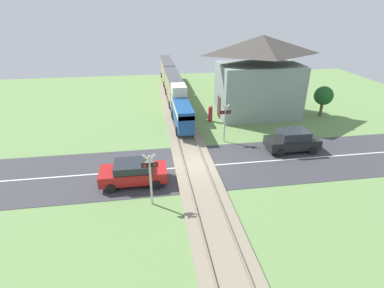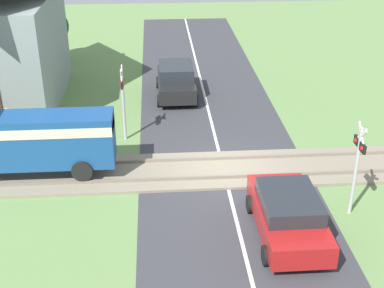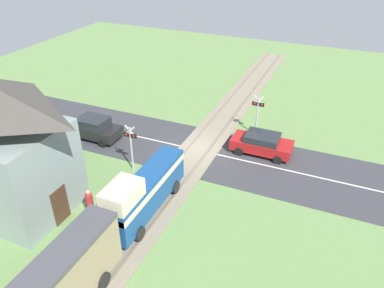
% 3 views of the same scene
% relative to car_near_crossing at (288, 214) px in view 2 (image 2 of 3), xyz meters
% --- Properties ---
extents(ground_plane, '(60.00, 60.00, 0.00)m').
position_rel_car_near_crossing_xyz_m(ground_plane, '(4.12, 1.44, -0.78)').
color(ground_plane, '#66894C').
extents(road_surface, '(48.00, 6.40, 0.02)m').
position_rel_car_near_crossing_xyz_m(road_surface, '(4.12, 1.44, -0.77)').
color(road_surface, '#38383D').
rests_on(road_surface, ground_plane).
extents(track_bed, '(2.80, 48.00, 0.24)m').
position_rel_car_near_crossing_xyz_m(track_bed, '(4.12, 1.44, -0.71)').
color(track_bed, gray).
rests_on(track_bed, ground_plane).
extents(car_near_crossing, '(4.14, 2.02, 1.47)m').
position_rel_car_near_crossing_xyz_m(car_near_crossing, '(0.00, 0.00, 0.00)').
color(car_near_crossing, '#A81919').
rests_on(car_near_crossing, ground_plane).
extents(car_far_side, '(3.96, 1.98, 1.67)m').
position_rel_car_near_crossing_xyz_m(car_far_side, '(11.93, 2.88, 0.07)').
color(car_far_side, black).
rests_on(car_far_side, ground_plane).
extents(crossing_signal_west_approach, '(0.90, 0.18, 3.21)m').
position_rel_car_near_crossing_xyz_m(crossing_signal_west_approach, '(1.06, -2.38, 1.27)').
color(crossing_signal_west_approach, '#B7B7B7').
rests_on(crossing_signal_west_approach, ground_plane).
extents(crossing_signal_east_approach, '(0.90, 0.18, 3.21)m').
position_rel_car_near_crossing_xyz_m(crossing_signal_east_approach, '(7.18, 5.26, 1.27)').
color(crossing_signal_east_approach, '#B7B7B7').
rests_on(crossing_signal_east_approach, ground_plane).
extents(station_building, '(8.35, 5.13, 7.72)m').
position_rel_car_near_crossing_xyz_m(station_building, '(11.98, 11.01, 2.99)').
color(station_building, gray).
rests_on(station_building, ground_plane).
extents(pedestrian_by_station, '(0.40, 0.40, 1.63)m').
position_rel_car_near_crossing_xyz_m(pedestrian_by_station, '(7.02, 9.98, -0.04)').
color(pedestrian_by_station, '#B2282D').
rests_on(pedestrian_by_station, ground_plane).
extents(tree_by_station, '(1.83, 1.83, 3.00)m').
position_rel_car_near_crossing_xyz_m(tree_by_station, '(18.35, 9.83, 1.28)').
color(tree_by_station, brown).
rests_on(tree_by_station, ground_plane).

